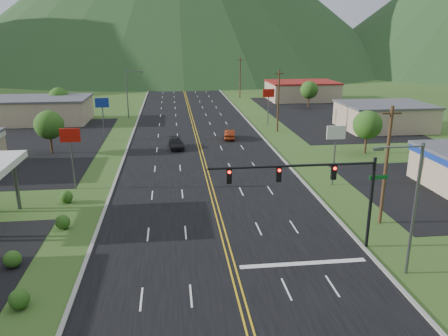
{
  "coord_description": "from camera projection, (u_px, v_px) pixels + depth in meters",
  "views": [
    {
      "loc": [
        -3.78,
        -14.34,
        15.35
      ],
      "look_at": [
        0.48,
        20.85,
        4.5
      ],
      "focal_mm": 35.0,
      "sensor_mm": 36.0,
      "label": 1
    }
  ],
  "objects": [
    {
      "name": "traffic_signal",
      "position": [
        319.0,
        182.0,
        31.01
      ],
      "size": [
        13.1,
        0.43,
        7.0
      ],
      "color": "black",
      "rests_on": "ground"
    },
    {
      "name": "building_east_mid",
      "position": [
        384.0,
        116.0,
        73.8
      ],
      "size": [
        14.4,
        11.4,
        4.3
      ],
      "color": "tan",
      "rests_on": "ground"
    },
    {
      "name": "tree_west_a",
      "position": [
        49.0,
        125.0,
        57.82
      ],
      "size": [
        3.84,
        3.84,
        5.82
      ],
      "color": "#382314",
      "rests_on": "ground"
    },
    {
      "name": "streetlight_east",
      "position": [
        411.0,
        201.0,
        27.8
      ],
      "size": [
        3.28,
        0.25,
        9.0
      ],
      "color": "#59595E",
      "rests_on": "ground"
    },
    {
      "name": "pole_sign_east_a",
      "position": [
        336.0,
        139.0,
        45.14
      ],
      "size": [
        2.0,
        0.18,
        6.4
      ],
      "color": "#59595E",
      "rests_on": "ground"
    },
    {
      "name": "tree_west_b",
      "position": [
        59.0,
        98.0,
        82.88
      ],
      "size": [
        3.84,
        3.84,
        5.82
      ],
      "color": "#382314",
      "rests_on": "ground"
    },
    {
      "name": "utility_pole_d",
      "position": [
        222.0,
        66.0,
        146.74
      ],
      "size": [
        1.6,
        0.28,
        10.0
      ],
      "color": "#382314",
      "rests_on": "ground"
    },
    {
      "name": "building_west_far",
      "position": [
        37.0,
        110.0,
        79.21
      ],
      "size": [
        18.4,
        11.4,
        4.5
      ],
      "color": "tan",
      "rests_on": "ground"
    },
    {
      "name": "car_dark_mid",
      "position": [
        176.0,
        144.0,
        61.2
      ],
      "size": [
        2.32,
        4.76,
        1.33
      ],
      "primitive_type": "imported",
      "rotation": [
        0.0,
        0.0,
        0.1
      ],
      "color": "black",
      "rests_on": "ground"
    },
    {
      "name": "car_red_far",
      "position": [
        230.0,
        134.0,
        66.81
      ],
      "size": [
        2.13,
        4.51,
        1.43
      ],
      "primitive_type": "imported",
      "rotation": [
        0.0,
        0.0,
        3.0
      ],
      "color": "maroon",
      "rests_on": "ground"
    },
    {
      "name": "building_east_far",
      "position": [
        302.0,
        91.0,
        106.53
      ],
      "size": [
        16.4,
        12.4,
        4.5
      ],
      "color": "tan",
      "rests_on": "ground"
    },
    {
      "name": "streetlight_west",
      "position": [
        129.0,
        91.0,
        82.13
      ],
      "size": [
        3.28,
        0.25,
        9.0
      ],
      "color": "#59595E",
      "rests_on": "ground"
    },
    {
      "name": "tree_east_b",
      "position": [
        309.0,
        90.0,
        94.43
      ],
      "size": [
        3.84,
        3.84,
        5.82
      ],
      "color": "#382314",
      "rests_on": "ground"
    },
    {
      "name": "tree_east_a",
      "position": [
        367.0,
        125.0,
        57.9
      ],
      "size": [
        3.84,
        3.84,
        5.82
      ],
      "color": "#382314",
      "rests_on": "ground"
    },
    {
      "name": "utility_pole_a",
      "position": [
        386.0,
        165.0,
        35.68
      ],
      "size": [
        1.6,
        0.28,
        10.0
      ],
      "color": "#382314",
      "rests_on": "ground"
    },
    {
      "name": "pole_sign_east_b",
      "position": [
        269.0,
        97.0,
        75.51
      ],
      "size": [
        2.0,
        0.18,
        6.4
      ],
      "color": "#59595E",
      "rests_on": "ground"
    },
    {
      "name": "utility_pole_c",
      "position": [
        240.0,
        77.0,
        108.77
      ],
      "size": [
        1.6,
        0.28,
        10.0
      ],
      "color": "#382314",
      "rests_on": "ground"
    },
    {
      "name": "pole_sign_west_b",
      "position": [
        102.0,
        107.0,
        64.82
      ],
      "size": [
        2.0,
        0.18,
        6.4
      ],
      "color": "#59595E",
      "rests_on": "ground"
    },
    {
      "name": "pole_sign_west_a",
      "position": [
        71.0,
        141.0,
        43.93
      ],
      "size": [
        2.0,
        0.18,
        6.4
      ],
      "color": "#59595E",
      "rests_on": "ground"
    },
    {
      "name": "utility_pole_b",
      "position": [
        278.0,
        100.0,
        70.8
      ],
      "size": [
        1.6,
        0.28,
        10.0
      ],
      "color": "#382314",
      "rests_on": "ground"
    }
  ]
}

